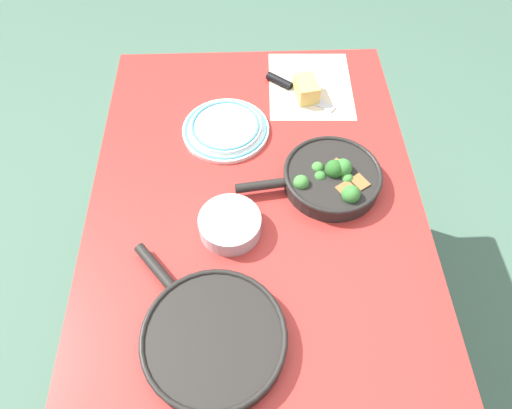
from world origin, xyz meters
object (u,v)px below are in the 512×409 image
skillet_broccoli (331,177)px  prep_bowl_steel (230,224)px  grater_knife (290,87)px  cheese_block (306,89)px  dinner_plate_stack (226,128)px  skillet_eggs (213,338)px

skillet_broccoli → prep_bowl_steel: (-0.13, 0.25, -0.00)m
skillet_broccoli → grater_knife: skillet_broccoli is taller
skillet_broccoli → cheese_block: skillet_broccoli is taller
cheese_block → prep_bowl_steel: 0.50m
grater_knife → cheese_block: size_ratio=2.07×
cheese_block → dinner_plate_stack: (-0.13, 0.23, -0.01)m
skillet_eggs → grater_knife: bearing=-54.8°
skillet_eggs → cheese_block: (0.71, -0.26, 0.01)m
grater_knife → cheese_block: 0.06m
skillet_broccoli → skillet_eggs: skillet_broccoli is taller
skillet_broccoli → grater_knife: bearing=-85.9°
dinner_plate_stack → skillet_broccoli: bearing=-126.3°
skillet_broccoli → dinner_plate_stack: size_ratio=1.53×
grater_knife → dinner_plate_stack: dinner_plate_stack is taller
grater_knife → dinner_plate_stack: 0.25m
dinner_plate_stack → prep_bowl_steel: 0.32m
skillet_broccoli → dinner_plate_stack: 0.33m
grater_knife → skillet_broccoli: bearing=-39.2°
grater_knife → cheese_block: bearing=2.4°
grater_knife → prep_bowl_steel: prep_bowl_steel is taller
grater_knife → dinner_plate_stack: (-0.16, 0.19, 0.00)m
skillet_eggs → cheese_block: cheese_block is taller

